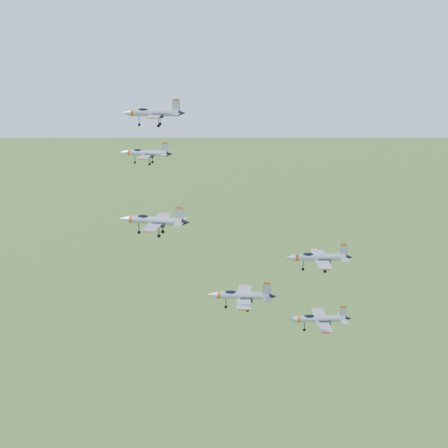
# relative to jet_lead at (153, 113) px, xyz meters

# --- Properties ---
(jet_lead) EXTENTS (13.43, 11.24, 3.60)m
(jet_lead) POSITION_rel_jet_lead_xyz_m (0.00, 0.00, 0.00)
(jet_lead) COLOR #9B9FA7
(jet_left_high) EXTENTS (10.62, 8.73, 2.85)m
(jet_left_high) POSITION_rel_jet_lead_xyz_m (1.45, -9.66, -6.44)
(jet_left_high) COLOR #9B9FA7
(jet_right_high) EXTENTS (12.43, 10.20, 3.33)m
(jet_right_high) POSITION_rel_jet_lead_xyz_m (8.76, -28.27, -13.96)
(jet_right_high) COLOR #9B9FA7
(jet_left_low) EXTENTS (13.49, 11.38, 3.63)m
(jet_left_low) POSITION_rel_jet_lead_xyz_m (35.49, -6.75, -26.62)
(jet_left_low) COLOR #9B9FA7
(jet_right_low) EXTENTS (12.62, 10.54, 3.38)m
(jet_right_low) POSITION_rel_jet_lead_xyz_m (22.85, -22.93, -28.83)
(jet_right_low) COLOR #9B9FA7
(jet_trail) EXTENTS (12.17, 10.28, 3.28)m
(jet_trail) POSITION_rel_jet_lead_xyz_m (36.59, -16.32, -35.31)
(jet_trail) COLOR #9B9FA7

